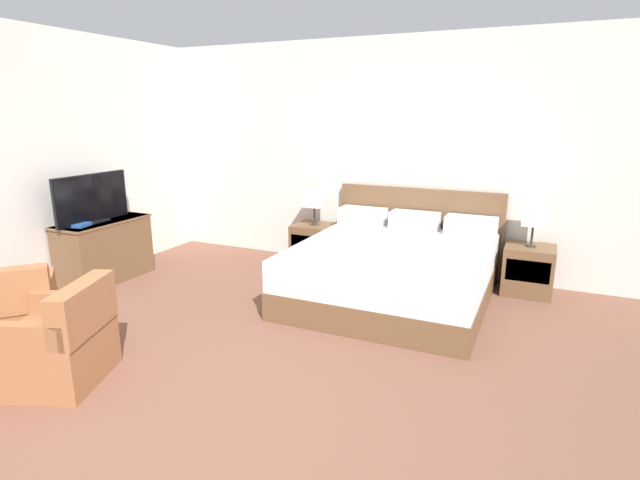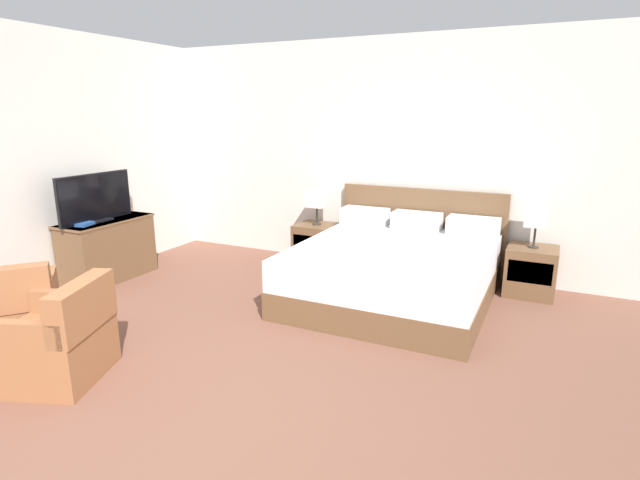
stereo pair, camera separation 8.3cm
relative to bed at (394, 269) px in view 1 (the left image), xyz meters
The scene contains 13 objects.
ground_plane 2.93m from the bed, 99.31° to the right, with size 11.79×11.79×0.00m, color brown.
wall_back 1.60m from the bed, 113.61° to the left, with size 7.31×0.06×2.80m, color beige.
wall_left 3.91m from the bed, 161.16° to the right, with size 0.06×5.73×2.80m, color beige.
bed is the anchor object (origin of this frame).
nightstand_left 1.49m from the bed, 149.74° to the left, with size 0.51×0.48×0.53m.
nightstand_right 1.49m from the bed, 30.26° to the left, with size 0.51×0.48×0.53m.
table_lamp_left 1.59m from the bed, 149.70° to the left, with size 0.23×0.23×0.46m.
table_lamp_right 1.59m from the bed, 30.30° to the left, with size 0.23×0.23×0.46m.
dresser 3.36m from the bed, 165.57° to the right, with size 0.50×1.08×0.72m.
tv 3.45m from the bed, 163.99° to the right, with size 0.18×0.97×0.55m.
book_red_cover 3.47m from the bed, 160.29° to the right, with size 0.22×0.19×0.03m, color #234C8E.
armchair_by_window 3.55m from the bed, 135.75° to the right, with size 0.97×0.97×0.76m.
armchair_companion 3.19m from the bed, 123.15° to the right, with size 0.89×0.88×0.76m.
Camera 1 is at (1.86, -2.01, 1.93)m, focal length 28.00 mm.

